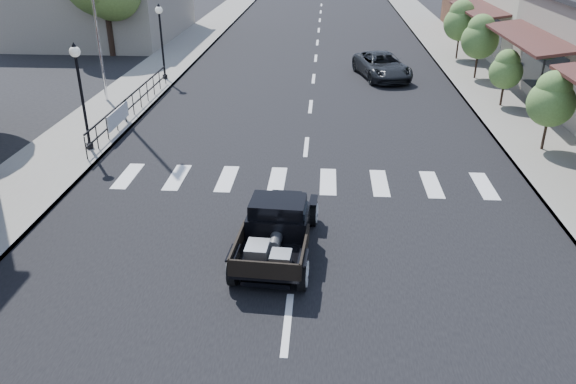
{
  "coord_description": "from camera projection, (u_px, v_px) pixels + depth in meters",
  "views": [
    {
      "loc": [
        0.62,
        -12.03,
        7.28
      ],
      "look_at": [
        -0.26,
        1.11,
        1.0
      ],
      "focal_mm": 35.0,
      "sensor_mm": 36.0,
      "label": 1
    }
  ],
  "objects": [
    {
      "name": "sidewalk_right",
      "position": [
        489.0,
        91.0,
        26.96
      ],
      "size": [
        3.0,
        80.0,
        0.15
      ],
      "primitive_type": "cube",
      "color": "gray",
      "rests_on": "ground"
    },
    {
      "name": "banner",
      "position": [
        119.0,
        122.0,
        21.46
      ],
      "size": [
        0.04,
        2.2,
        0.6
      ],
      "primitive_type": null,
      "color": "silver",
      "rests_on": "sidewalk_left"
    },
    {
      "name": "small_tree_c",
      "position": [
        505.0,
        79.0,
        24.05
      ],
      "size": [
        1.4,
        1.4,
        2.33
      ],
      "primitive_type": null,
      "color": "#4D7435",
      "rests_on": "sidewalk_right"
    },
    {
      "name": "road_markings",
      "position": [
        309.0,
        121.0,
        23.01
      ],
      "size": [
        12.0,
        60.0,
        0.06
      ],
      "primitive_type": null,
      "color": "silver",
      "rests_on": "ground"
    },
    {
      "name": "hotrod_pickup",
      "position": [
        277.0,
        228.0,
        13.47
      ],
      "size": [
        2.13,
        4.15,
        1.4
      ],
      "primitive_type": null,
      "rotation": [
        0.0,
        0.0,
        -0.06
      ],
      "color": "black",
      "rests_on": "ground"
    },
    {
      "name": "sidewalk_left",
      "position": [
        142.0,
        85.0,
        28.0
      ],
      "size": [
        3.0,
        80.0,
        0.15
      ],
      "primitive_type": "cube",
      "color": "gray",
      "rests_on": "ground"
    },
    {
      "name": "lamp_post_c",
      "position": [
        162.0,
        42.0,
        28.02
      ],
      "size": [
        0.36,
        0.36,
        3.68
      ],
      "primitive_type": null,
      "color": "black",
      "rests_on": "sidewalk_left"
    },
    {
      "name": "second_car",
      "position": [
        382.0,
        66.0,
        29.22
      ],
      "size": [
        3.14,
        4.98,
        1.28
      ],
      "primitive_type": "imported",
      "rotation": [
        0.0,
        0.0,
        0.24
      ],
      "color": "black",
      "rests_on": "ground"
    },
    {
      "name": "small_tree_b",
      "position": [
        549.0,
        112.0,
        19.19
      ],
      "size": [
        1.6,
        1.6,
        2.66
      ],
      "primitive_type": null,
      "color": "#4D7435",
      "rests_on": "sidewalk_right"
    },
    {
      "name": "ground",
      "position": [
        296.0,
        247.0,
        14.01
      ],
      "size": [
        120.0,
        120.0,
        0.0
      ],
      "primitive_type": "plane",
      "color": "black",
      "rests_on": "ground"
    },
    {
      "name": "low_building_left",
      "position": [
        103.0,
        1.0,
        39.06
      ],
      "size": [
        10.0,
        12.0,
        5.0
      ],
      "primitive_type": "cube",
      "color": "gray",
      "rests_on": "ground"
    },
    {
      "name": "small_tree_d",
      "position": [
        479.0,
        48.0,
        28.3
      ],
      "size": [
        1.84,
        1.84,
        3.06
      ],
      "primitive_type": null,
      "color": "#4D7435",
      "rests_on": "sidewalk_right"
    },
    {
      "name": "railing",
      "position": [
        133.0,
        102.0,
        23.18
      ],
      "size": [
        0.08,
        10.0,
        1.0
      ],
      "primitive_type": null,
      "color": "black",
      "rests_on": "sidewalk_left"
    },
    {
      "name": "small_tree_e",
      "position": [
        460.0,
        31.0,
        32.47
      ],
      "size": [
        1.92,
        1.92,
        3.2
      ],
      "primitive_type": null,
      "color": "#4D7435",
      "rests_on": "sidewalk_right"
    },
    {
      "name": "road",
      "position": [
        312.0,
        89.0,
        27.51
      ],
      "size": [
        14.0,
        80.0,
        0.02
      ],
      "primitive_type": "cube",
      "color": "black",
      "rests_on": "ground"
    },
    {
      "name": "lamp_post_b",
      "position": [
        82.0,
        98.0,
        19.02
      ],
      "size": [
        0.36,
        0.36,
        3.68
      ],
      "primitive_type": null,
      "color": "black",
      "rests_on": "sidewalk_left"
    }
  ]
}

